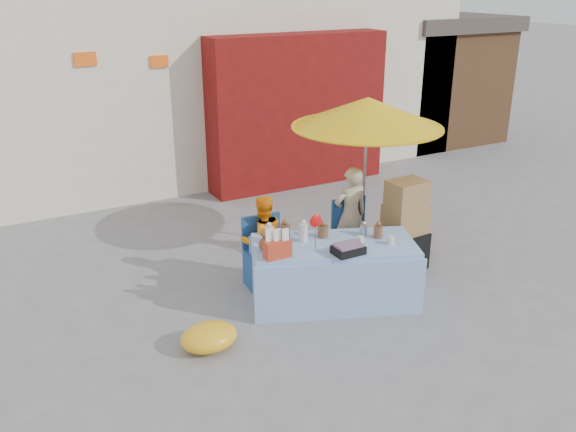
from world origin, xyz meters
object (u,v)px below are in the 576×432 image
market_table (333,271)px  box_stack (405,228)px  vendor_orange (263,240)px  vendor_beige (350,215)px  umbrella (367,113)px  chair_left (268,267)px  chair_right (355,246)px

market_table → box_stack: (1.25, 0.29, 0.17)m
vendor_orange → vendor_beige: vendor_beige is taller
vendor_beige → umbrella: bearing=-149.6°
umbrella → vendor_beige: bearing=-153.4°
box_stack → vendor_beige: bearing=135.5°
chair_left → box_stack: box_stack is taller
chair_right → vendor_orange: bearing=177.7°
market_table → umbrella: umbrella is taller
chair_right → vendor_beige: size_ratio=0.67×
chair_right → vendor_beige: bearing=94.3°
chair_left → umbrella: size_ratio=0.41×
chair_right → vendor_orange: size_ratio=0.77×
market_table → umbrella: size_ratio=0.98×
vendor_orange → box_stack: box_stack is taller
umbrella → market_table: bearing=-138.6°
vendor_beige → chair_left: bearing=10.0°
chair_left → box_stack: 1.80m
vendor_beige → umbrella: 1.30m
market_table → vendor_orange: market_table is taller
vendor_orange → box_stack: (1.74, -0.48, -0.02)m
chair_left → box_stack: size_ratio=0.73×
chair_left → vendor_orange: size_ratio=0.77×
market_table → chair_right: bearing=62.2°
vendor_beige → umbrella: umbrella is taller
chair_right → umbrella: bearing=47.4°
chair_left → chair_right: 1.25m
market_table → umbrella: (1.05, 0.93, 1.53)m
chair_right → vendor_orange: (-1.25, 0.13, 0.30)m
chair_left → vendor_beige: size_ratio=0.67×
vendor_beige → box_stack: bearing=139.3°
market_table → vendor_orange: (-0.50, 0.78, 0.19)m
chair_left → umbrella: (1.55, 0.28, 1.64)m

